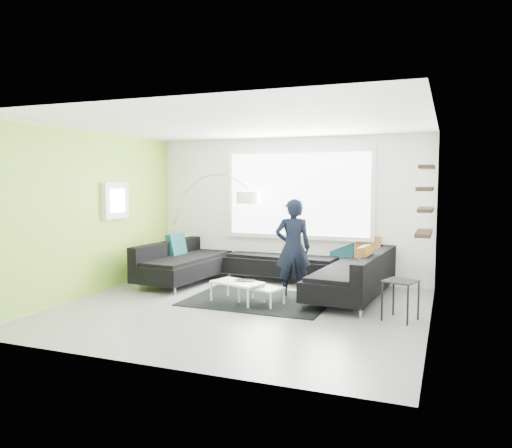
% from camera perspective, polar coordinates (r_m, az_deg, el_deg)
% --- Properties ---
extents(ground, '(5.50, 5.50, 0.00)m').
position_cam_1_polar(ground, '(7.75, -1.91, -9.68)').
color(ground, gray).
rests_on(ground, ground).
extents(room_shell, '(5.54, 5.04, 2.82)m').
position_cam_1_polar(room_shell, '(7.67, -1.09, 3.85)').
color(room_shell, white).
rests_on(room_shell, ground).
extents(sectional_sofa, '(4.43, 2.96, 0.91)m').
position_cam_1_polar(sectional_sofa, '(9.11, 1.14, -4.87)').
color(sectional_sofa, black).
rests_on(sectional_sofa, ground).
extents(rug, '(2.32, 1.69, 0.01)m').
position_cam_1_polar(rug, '(8.28, 0.32, -8.68)').
color(rug, black).
rests_on(rug, ground).
extents(coffee_table, '(1.17, 0.88, 0.34)m').
position_cam_1_polar(coffee_table, '(8.04, -0.79, -7.89)').
color(coffee_table, silver).
rests_on(coffee_table, ground).
extents(arc_lamp, '(2.02, 0.88, 2.10)m').
position_cam_1_polar(arc_lamp, '(10.40, -9.42, -0.12)').
color(arc_lamp, silver).
rests_on(arc_lamp, ground).
extents(side_table, '(0.52, 0.52, 0.57)m').
position_cam_1_polar(side_table, '(7.35, 16.17, -8.39)').
color(side_table, black).
rests_on(side_table, ground).
extents(person, '(0.88, 0.82, 1.66)m').
position_cam_1_polar(person, '(8.45, 4.25, -2.73)').
color(person, black).
rests_on(person, ground).
extents(laptop, '(0.41, 0.35, 0.02)m').
position_cam_1_polar(laptop, '(8.07, -1.34, -6.52)').
color(laptop, black).
rests_on(laptop, coffee_table).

